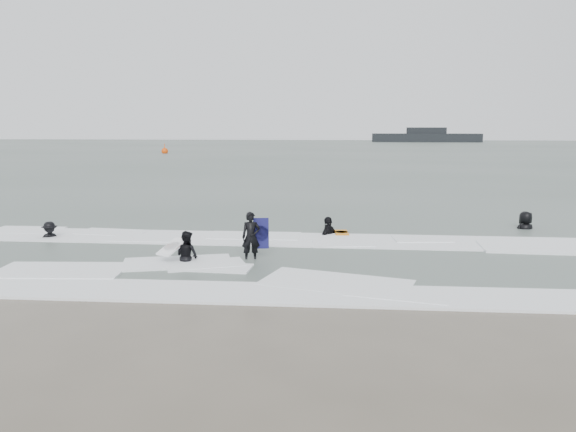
# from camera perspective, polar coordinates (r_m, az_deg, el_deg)

# --- Properties ---
(ground) EXTENTS (320.00, 320.00, 0.00)m
(ground) POSITION_cam_1_polar(r_m,az_deg,el_deg) (14.69, -1.99, -7.32)
(ground) COLOR brown
(ground) RESTS_ON ground
(sea) EXTENTS (320.00, 320.00, 0.00)m
(sea) POSITION_cam_1_polar(r_m,az_deg,el_deg) (94.07, 4.66, 6.55)
(sea) COLOR #47544C
(sea) RESTS_ON ground
(surfer_centre) EXTENTS (0.64, 0.49, 1.57)m
(surfer_centre) POSITION_cam_1_polar(r_m,az_deg,el_deg) (17.54, -3.76, -4.61)
(surfer_centre) COLOR black
(surfer_centre) RESTS_ON ground
(surfer_wading) EXTENTS (0.96, 0.90, 1.57)m
(surfer_wading) POSITION_cam_1_polar(r_m,az_deg,el_deg) (17.48, -10.20, -4.78)
(surfer_wading) COLOR black
(surfer_wading) RESTS_ON ground
(surfer_breaker) EXTENTS (1.12, 1.04, 1.52)m
(surfer_breaker) POSITION_cam_1_polar(r_m,az_deg,el_deg) (22.65, -23.01, -2.20)
(surfer_breaker) COLOR black
(surfer_breaker) RESTS_ON ground
(surfer_right_near) EXTENTS (0.95, 1.19, 1.89)m
(surfer_right_near) POSITION_cam_1_polar(r_m,az_deg,el_deg) (21.63, 4.13, -1.99)
(surfer_right_near) COLOR black
(surfer_right_near) RESTS_ON ground
(surfer_right_far) EXTENTS (1.09, 0.89, 1.92)m
(surfer_right_far) POSITION_cam_1_polar(r_m,az_deg,el_deg) (24.68, 22.94, -1.32)
(surfer_right_far) COLOR black
(surfer_right_far) RESTS_ON ground
(surf_foam) EXTENTS (30.03, 9.06, 0.09)m
(surf_foam) POSITION_cam_1_polar(r_m,az_deg,el_deg) (18.23, -0.41, -3.93)
(surf_foam) COLOR white
(surf_foam) RESTS_ON ground
(bodyboards) EXTENTS (5.77, 6.21, 1.25)m
(bodyboards) POSITION_cam_1_polar(r_m,az_deg,el_deg) (18.72, -2.33, -2.16)
(bodyboards) COLOR #0E0E43
(bodyboards) RESTS_ON ground
(buoy) EXTENTS (1.00, 1.00, 1.65)m
(buoy) POSITION_cam_1_polar(r_m,az_deg,el_deg) (89.04, -12.41, 6.46)
(buoy) COLOR #DA4309
(buoy) RESTS_ON ground
(vessel_horizon) EXTENTS (28.50, 5.09, 3.87)m
(vessel_horizon) POSITION_cam_1_polar(r_m,az_deg,el_deg) (156.16, 13.86, 7.82)
(vessel_horizon) COLOR black
(vessel_horizon) RESTS_ON ground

